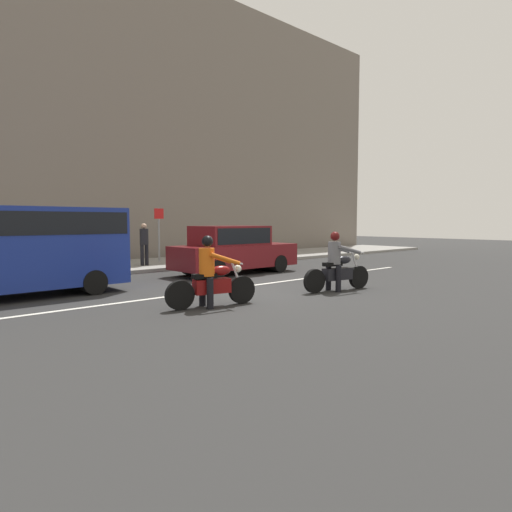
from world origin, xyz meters
The scene contains 10 objects.
ground_plane centered at (0.00, 0.00, 0.00)m, with size 80.00×80.00×0.00m, color #2B2B2B.
sidewalk_slab centered at (0.00, 8.00, 0.07)m, with size 40.00×4.40×0.14m, color gray.
building_facade centered at (0.00, 11.40, 6.97)m, with size 40.00×1.40×13.94m, color slate.
lane_marking_stripe centered at (-0.75, 0.90, 0.00)m, with size 18.00×0.14×0.01m, color silver.
motorcycle_with_rider_gray centered at (1.61, -1.38, 0.65)m, with size 2.20×0.78×1.61m.
motorcycle_with_rider_orange_stripe centered at (-2.27, -0.90, 0.64)m, with size 2.12×0.78×1.58m.
parked_sedan_maroon centered at (2.06, 3.55, 0.89)m, with size 4.70×1.82×1.72m.
parked_van_cobalt_blue centered at (-5.09, 3.30, 1.30)m, with size 5.11×1.96×2.24m.
street_sign_post centered at (1.77, 8.22, 1.56)m, with size 0.44×0.08×2.32m.
pedestrian_bystander centered at (0.48, 7.16, 1.11)m, with size 0.34×0.34×1.66m.
Camera 1 is at (-8.11, -8.69, 1.88)m, focal length 31.16 mm.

